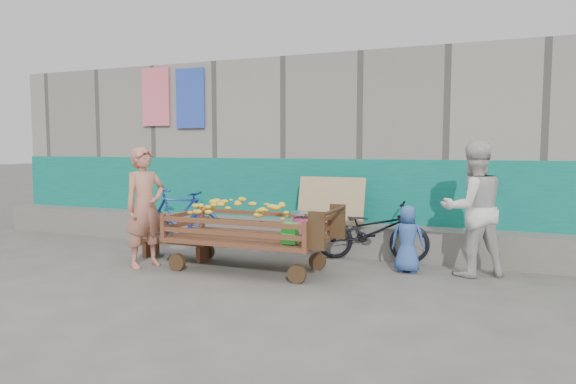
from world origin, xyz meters
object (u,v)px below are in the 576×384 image
at_px(banana_cart, 245,222).
at_px(vendor_man, 145,207).
at_px(woman, 473,209).
at_px(bench, 177,244).
at_px(bicycle_dark, 371,231).
at_px(bicycle_blue, 178,217).
at_px(child, 408,239).

relative_size(banana_cart, vendor_man, 1.37).
bearing_deg(woman, bench, -21.22).
distance_m(bench, bicycle_dark, 2.75).
xyz_separation_m(bench, vendor_man, (-0.10, -0.56, 0.59)).
relative_size(bench, bicycle_blue, 0.74).
xyz_separation_m(woman, bicycle_dark, (-1.34, 0.34, -0.41)).
distance_m(vendor_man, child, 3.42).
height_order(child, bicycle_blue, bicycle_blue).
relative_size(vendor_man, bicycle_dark, 1.00).
xyz_separation_m(banana_cart, bicycle_blue, (-1.81, 1.16, -0.17)).
bearing_deg(banana_cart, bicycle_blue, 147.38).
distance_m(woman, child, 0.87).
bearing_deg(bench, banana_cart, -11.34).
relative_size(banana_cart, child, 2.53).
relative_size(vendor_man, woman, 0.95).
height_order(vendor_man, bicycle_dark, vendor_man).
height_order(bench, bicycle_blue, bicycle_blue).
bearing_deg(woman, banana_cart, -12.81).
relative_size(bench, woman, 0.67).
xyz_separation_m(vendor_man, bicycle_dark, (2.68, 1.48, -0.37)).
xyz_separation_m(banana_cart, vendor_man, (-1.30, -0.32, 0.17)).
bearing_deg(bicycle_dark, banana_cart, 125.25).
distance_m(vendor_man, bicycle_blue, 1.60).
bearing_deg(woman, bicycle_blue, -33.86).
bearing_deg(child, bench, 8.07).
xyz_separation_m(woman, bicycle_blue, (-4.52, 0.34, -0.37)).
bearing_deg(bench, vendor_man, -99.68).
bearing_deg(bicycle_dark, woman, -109.20).
xyz_separation_m(banana_cart, child, (1.96, 0.67, -0.20)).
height_order(bench, child, child).
relative_size(bench, bicycle_dark, 0.70).
xyz_separation_m(banana_cart, bench, (-1.21, 0.24, -0.42)).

